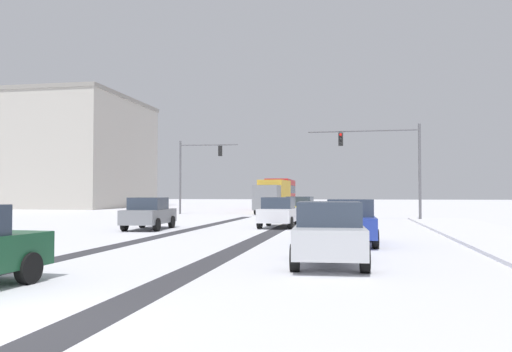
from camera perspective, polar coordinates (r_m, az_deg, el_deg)
name	(u,v)px	position (r m, az deg, el deg)	size (l,w,h in m)	color
wheel_track_left_lane	(169,234)	(23.82, -9.48, -6.28)	(0.76, 35.07, 0.01)	#38383D
wheel_track_right_lane	(265,236)	(22.70, 1.01, -6.52)	(0.84, 35.07, 0.01)	#38383D
traffic_signal_near_right	(387,154)	(36.45, 14.04, 2.38)	(7.53, 0.38, 6.50)	#56565B
traffic_signal_far_left	(196,164)	(46.46, -6.60, 1.26)	(5.24, 0.52, 6.50)	#56565B
car_yellow_cab_lead	(300,209)	(34.43, 4.85, -3.58)	(1.98, 4.17, 1.62)	yellow
car_white_second	(279,212)	(28.19, 2.51, -3.96)	(1.91, 4.14, 1.62)	silver
car_grey_third	(149,213)	(27.06, -11.60, -4.01)	(2.02, 4.19, 1.62)	slate
car_blue_fourth	(350,222)	(19.09, 10.24, -4.92)	(1.88, 4.12, 1.62)	#233899
car_silver_fifth	(329,233)	(13.60, 7.97, -6.17)	(2.00, 4.18, 1.62)	#B7BABF
bus_oncoming	(281,192)	(60.11, 2.77, -1.74)	(2.99, 11.09, 3.38)	#B21E1E
box_truck_delivery	(273,195)	(46.99, 1.84, -2.14)	(2.48, 7.46, 3.02)	slate
office_building_far_left_block	(31,154)	(75.38, -23.33, 2.24)	(28.24, 19.45, 14.11)	#B2ADA3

